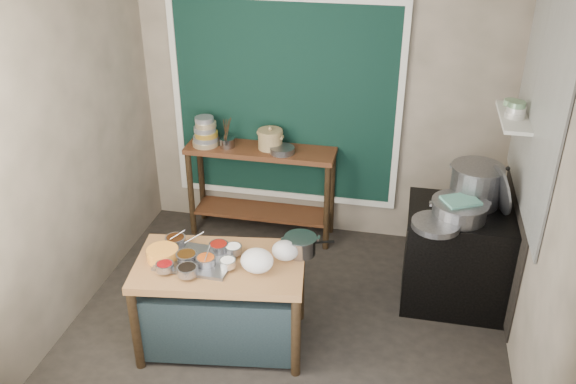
% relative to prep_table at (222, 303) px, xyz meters
% --- Properties ---
extents(floor, '(3.50, 3.00, 0.02)m').
position_rel_prep_table_xyz_m(floor, '(0.45, 0.37, -0.39)').
color(floor, '#2A2420').
rests_on(floor, ground).
extents(back_wall, '(3.50, 0.02, 2.80)m').
position_rel_prep_table_xyz_m(back_wall, '(0.45, 1.88, 1.02)').
color(back_wall, gray).
rests_on(back_wall, floor).
extents(left_wall, '(0.02, 3.00, 2.80)m').
position_rel_prep_table_xyz_m(left_wall, '(-1.31, 0.37, 1.02)').
color(left_wall, gray).
rests_on(left_wall, floor).
extents(right_wall, '(0.02, 3.00, 2.80)m').
position_rel_prep_table_xyz_m(right_wall, '(2.21, 0.37, 1.02)').
color(right_wall, gray).
rests_on(right_wall, floor).
extents(curtain_panel, '(2.10, 0.02, 1.90)m').
position_rel_prep_table_xyz_m(curtain_panel, '(0.10, 1.84, 0.98)').
color(curtain_panel, black).
rests_on(curtain_panel, back_wall).
extents(curtain_frame, '(2.22, 0.03, 2.02)m').
position_rel_prep_table_xyz_m(curtain_frame, '(0.10, 1.83, 0.98)').
color(curtain_frame, beige).
rests_on(curtain_frame, back_wall).
extents(tile_panel, '(0.02, 1.70, 1.70)m').
position_rel_prep_table_xyz_m(tile_panel, '(2.18, 0.92, 1.48)').
color(tile_panel, '#B2B2AA').
rests_on(tile_panel, right_wall).
extents(soot_patch, '(0.01, 1.30, 1.30)m').
position_rel_prep_table_xyz_m(soot_patch, '(2.19, 1.02, 0.32)').
color(soot_patch, black).
rests_on(soot_patch, right_wall).
extents(wall_shelf, '(0.22, 0.70, 0.03)m').
position_rel_prep_table_xyz_m(wall_shelf, '(2.08, 1.22, 1.23)').
color(wall_shelf, beige).
rests_on(wall_shelf, right_wall).
extents(prep_table, '(1.34, 0.89, 0.75)m').
position_rel_prep_table_xyz_m(prep_table, '(0.00, 0.00, 0.00)').
color(prep_table, brown).
rests_on(prep_table, floor).
extents(back_counter, '(1.45, 0.40, 0.95)m').
position_rel_prep_table_xyz_m(back_counter, '(-0.10, 1.65, 0.10)').
color(back_counter, '#502B17').
rests_on(back_counter, floor).
extents(stove_block, '(0.90, 0.68, 0.85)m').
position_rel_prep_table_xyz_m(stove_block, '(1.80, 0.92, 0.05)').
color(stove_block, black).
rests_on(stove_block, floor).
extents(stove_top, '(0.92, 0.69, 0.03)m').
position_rel_prep_table_xyz_m(stove_top, '(1.80, 0.92, 0.49)').
color(stove_top, black).
rests_on(stove_top, stove_block).
extents(condiment_tray, '(0.56, 0.41, 0.02)m').
position_rel_prep_table_xyz_m(condiment_tray, '(-0.17, -0.02, 0.39)').
color(condiment_tray, gray).
rests_on(condiment_tray, prep_table).
extents(condiment_bowls, '(0.61, 0.50, 0.07)m').
position_rel_prep_table_xyz_m(condiment_bowls, '(-0.16, -0.03, 0.43)').
color(condiment_bowls, gray).
rests_on(condiment_bowls, condiment_tray).
extents(yellow_basin, '(0.29, 0.29, 0.09)m').
position_rel_prep_table_xyz_m(yellow_basin, '(-0.42, -0.05, 0.42)').
color(yellow_basin, '#C87C2E').
rests_on(yellow_basin, prep_table).
extents(saucepan, '(0.32, 0.32, 0.14)m').
position_rel_prep_table_xyz_m(saucepan, '(0.56, 0.25, 0.44)').
color(saucepan, gray).
rests_on(saucepan, prep_table).
extents(plastic_bag_a, '(0.27, 0.24, 0.18)m').
position_rel_prep_table_xyz_m(plastic_bag_a, '(0.30, -0.05, 0.46)').
color(plastic_bag_a, white).
rests_on(plastic_bag_a, prep_table).
extents(plastic_bag_b, '(0.25, 0.23, 0.15)m').
position_rel_prep_table_xyz_m(plastic_bag_b, '(0.47, 0.15, 0.45)').
color(plastic_bag_b, white).
rests_on(plastic_bag_b, prep_table).
extents(bowl_stack, '(0.26, 0.26, 0.29)m').
position_rel_prep_table_xyz_m(bowl_stack, '(-0.63, 1.61, 0.70)').
color(bowl_stack, tan).
rests_on(bowl_stack, back_counter).
extents(utensil_cup, '(0.18, 0.18, 0.09)m').
position_rel_prep_table_xyz_m(utensil_cup, '(-0.42, 1.62, 0.62)').
color(utensil_cup, gray).
rests_on(utensil_cup, back_counter).
extents(ceramic_crock, '(0.32, 0.32, 0.17)m').
position_rel_prep_table_xyz_m(ceramic_crock, '(-0.01, 1.67, 0.66)').
color(ceramic_crock, '#947B51').
rests_on(ceramic_crock, back_counter).
extents(wide_bowl, '(0.29, 0.29, 0.06)m').
position_rel_prep_table_xyz_m(wide_bowl, '(0.13, 1.58, 0.60)').
color(wide_bowl, gray).
rests_on(wide_bowl, back_counter).
extents(stock_pot, '(0.56, 0.56, 0.34)m').
position_rel_prep_table_xyz_m(stock_pot, '(1.85, 1.07, 0.67)').
color(stock_pot, gray).
rests_on(stock_pot, stove_top).
extents(pot_lid, '(0.20, 0.42, 0.40)m').
position_rel_prep_table_xyz_m(pot_lid, '(2.04, 0.97, 0.70)').
color(pot_lid, gray).
rests_on(pot_lid, stove_top).
extents(steamer, '(0.53, 0.53, 0.15)m').
position_rel_prep_table_xyz_m(steamer, '(1.73, 0.81, 0.58)').
color(steamer, gray).
rests_on(steamer, stove_top).
extents(green_cloth, '(0.33, 0.31, 0.02)m').
position_rel_prep_table_xyz_m(green_cloth, '(1.73, 0.81, 0.66)').
color(green_cloth, '#4C8878').
rests_on(green_cloth, steamer).
extents(shallow_pan, '(0.43, 0.43, 0.05)m').
position_rel_prep_table_xyz_m(shallow_pan, '(1.55, 0.62, 0.53)').
color(shallow_pan, gray).
rests_on(shallow_pan, stove_top).
extents(shelf_bowl_stack, '(0.16, 0.16, 0.12)m').
position_rel_prep_table_xyz_m(shelf_bowl_stack, '(2.08, 1.18, 1.30)').
color(shelf_bowl_stack, silver).
rests_on(shelf_bowl_stack, wall_shelf).
extents(shelf_bowl_green, '(0.16, 0.16, 0.05)m').
position_rel_prep_table_xyz_m(shelf_bowl_green, '(2.08, 1.46, 1.26)').
color(shelf_bowl_green, gray).
rests_on(shelf_bowl_green, wall_shelf).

